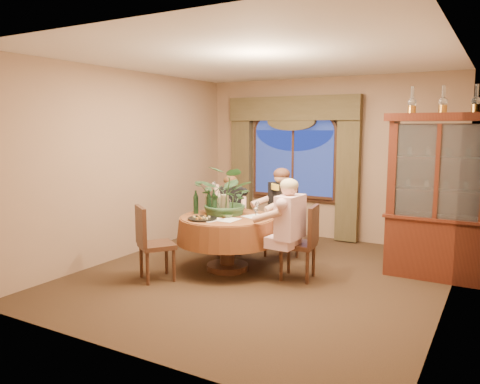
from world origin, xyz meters
The scene contains 37 objects.
floor centered at (0.00, 0.00, 0.00)m, with size 5.00×5.00×0.00m, color black.
wall_back centered at (0.00, 2.50, 1.40)m, with size 4.50×4.50×0.00m, color #8F7056.
wall_right centered at (2.25, 0.00, 1.40)m, with size 5.00×5.00×0.00m, color #8F7056.
ceiling centered at (0.00, 0.00, 2.80)m, with size 5.00×5.00×0.00m, color white.
window centered at (-0.60, 2.43, 1.30)m, with size 1.62×0.10×1.32m, color navy, non-canonical shape.
arched_transom centered at (-0.60, 2.43, 2.08)m, with size 1.60×0.06×0.44m, color navy, non-canonical shape.
drapery_left centered at (-1.63, 2.38, 1.18)m, with size 0.38×0.14×2.32m, color #41381F.
drapery_right centered at (0.43, 2.38, 1.18)m, with size 0.38×0.14×2.32m, color #41381F.
swag_valance centered at (-0.60, 2.35, 2.28)m, with size 2.45×0.16×0.42m, color #41381F, non-canonical shape.
dining_table centered at (-0.52, 0.01, 0.38)m, with size 1.39×1.39×0.75m, color maroon.
china_cabinet centered at (2.00, 1.06, 1.07)m, with size 1.32×0.52×2.13m, color #3C160E.
oil_lamp_left centered at (1.63, 1.06, 2.30)m, with size 0.11×0.11×0.34m, color #A5722D, non-canonical shape.
oil_lamp_center centered at (2.00, 1.06, 2.30)m, with size 0.11×0.11×0.34m, color #A5722D, non-canonical shape.
oil_lamp_right centered at (2.37, 1.06, 2.30)m, with size 0.11×0.11×0.34m, color #A5722D, non-canonical shape.
chair_right centered at (0.47, 0.14, 0.48)m, with size 0.42×0.42×0.96m, color black.
chair_back_right centered at (-0.14, 0.95, 0.48)m, with size 0.42×0.42×0.96m, color black.
chair_back centered at (-0.94, 0.77, 0.48)m, with size 0.42×0.42×0.96m, color black.
chair_front_left centered at (-1.09, -0.79, 0.48)m, with size 0.42×0.42×0.96m, color black.
person_pink centered at (0.44, -0.06, 0.67)m, with size 0.48×0.44×1.33m, color beige, non-canonical shape.
person_back centered at (-0.96, 0.82, 0.61)m, with size 0.44×0.40×1.22m, color black, non-canonical shape.
person_scarf centered at (-0.02, 0.72, 0.69)m, with size 0.50×0.45×1.39m, color black, non-canonical shape.
stoneware_vase centered at (-0.64, 0.14, 0.89)m, with size 0.15×0.15×0.28m, color #8E7B57, non-canonical shape.
centerpiece_plant centered at (-0.61, 0.16, 1.33)m, with size 0.87×0.97×0.76m, color #325731.
olive_bowl centered at (-0.48, -0.05, 0.77)m, with size 0.14×0.14×0.05m, color #4C6131.
cheese_platter centered at (-0.69, -0.34, 0.76)m, with size 0.39×0.39×0.02m, color black.
wine_bottle_0 centered at (-0.83, 0.03, 0.92)m, with size 0.07×0.07×0.33m, color black.
wine_bottle_1 centered at (-0.94, 0.14, 0.92)m, with size 0.07×0.07×0.33m, color tan.
wine_bottle_2 centered at (-0.68, -0.07, 0.92)m, with size 0.07×0.07×0.33m, color black.
wine_bottle_3 centered at (-0.71, 0.10, 0.92)m, with size 0.07×0.07×0.33m, color tan.
wine_bottle_4 centered at (-0.84, 0.17, 0.92)m, with size 0.07×0.07×0.33m, color black.
wine_bottle_5 centered at (-1.01, -0.03, 0.92)m, with size 0.07×0.07×0.33m, color black.
tasting_paper_0 centered at (-0.36, -0.19, 0.75)m, with size 0.21×0.30×0.00m, color white.
tasting_paper_1 centered at (-0.21, 0.19, 0.75)m, with size 0.21×0.30×0.00m, color white.
tasting_paper_2 centered at (-0.57, -0.31, 0.75)m, with size 0.21×0.30×0.00m, color white.
wine_glass_person_pink centered at (-0.06, -0.03, 0.84)m, with size 0.07×0.07×0.18m, color silver, non-canonical shape.
wine_glass_person_back centered at (-0.74, 0.42, 0.84)m, with size 0.07×0.07×0.18m, color silver, non-canonical shape.
wine_glass_person_scarf centered at (-0.26, 0.39, 0.84)m, with size 0.07×0.07×0.18m, color silver, non-canonical shape.
Camera 1 is at (2.73, -5.34, 1.97)m, focal length 35.00 mm.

